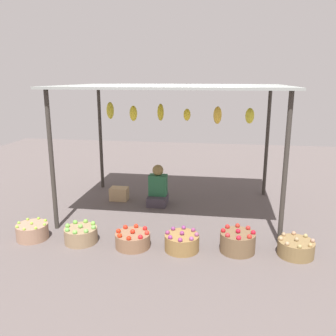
{
  "coord_description": "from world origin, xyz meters",
  "views": [
    {
      "loc": [
        0.87,
        -6.2,
        2.39
      ],
      "look_at": [
        0.0,
        -0.62,
        0.95
      ],
      "focal_mm": 38.1,
      "sensor_mm": 36.0,
      "label": 1
    }
  ],
  "objects_px": {
    "basket_red_apples": "(238,242)",
    "basket_potatoes": "(296,248)",
    "vendor_person": "(158,189)",
    "basket_green_apples": "(81,234)",
    "wooden_crate_near_vendor": "(119,194)",
    "basket_limes": "(32,231)",
    "basket_red_tomatoes": "(133,239)",
    "basket_purple_onions": "(182,242)"
  },
  "relations": [
    {
      "from": "basket_purple_onions",
      "to": "basket_potatoes",
      "type": "bearing_deg",
      "value": 2.82
    },
    {
      "from": "vendor_person",
      "to": "basket_red_apples",
      "type": "distance_m",
      "value": 2.27
    },
    {
      "from": "wooden_crate_near_vendor",
      "to": "basket_green_apples",
      "type": "bearing_deg",
      "value": -90.78
    },
    {
      "from": "basket_red_apples",
      "to": "basket_potatoes",
      "type": "height_order",
      "value": "basket_red_apples"
    },
    {
      "from": "basket_limes",
      "to": "basket_red_apples",
      "type": "bearing_deg",
      "value": 1.26
    },
    {
      "from": "basket_limes",
      "to": "basket_red_tomatoes",
      "type": "xyz_separation_m",
      "value": [
        1.57,
        -0.02,
        -0.01
      ]
    },
    {
      "from": "basket_red_tomatoes",
      "to": "basket_red_apples",
      "type": "height_order",
      "value": "basket_red_apples"
    },
    {
      "from": "basket_potatoes",
      "to": "basket_red_tomatoes",
      "type": "bearing_deg",
      "value": -177.8
    },
    {
      "from": "basket_green_apples",
      "to": "wooden_crate_near_vendor",
      "type": "height_order",
      "value": "basket_green_apples"
    },
    {
      "from": "basket_green_apples",
      "to": "wooden_crate_near_vendor",
      "type": "relative_size",
      "value": 1.39
    },
    {
      "from": "vendor_person",
      "to": "basket_limes",
      "type": "bearing_deg",
      "value": -131.75
    },
    {
      "from": "vendor_person",
      "to": "basket_red_tomatoes",
      "type": "distance_m",
      "value": 1.84
    },
    {
      "from": "basket_purple_onions",
      "to": "wooden_crate_near_vendor",
      "type": "height_order",
      "value": "basket_purple_onions"
    },
    {
      "from": "wooden_crate_near_vendor",
      "to": "basket_limes",
      "type": "bearing_deg",
      "value": -112.64
    },
    {
      "from": "basket_red_tomatoes",
      "to": "basket_potatoes",
      "type": "xyz_separation_m",
      "value": [
        2.28,
        0.09,
        0.0
      ]
    },
    {
      "from": "vendor_person",
      "to": "basket_limes",
      "type": "height_order",
      "value": "vendor_person"
    },
    {
      "from": "basket_green_apples",
      "to": "basket_potatoes",
      "type": "relative_size",
      "value": 0.99
    },
    {
      "from": "basket_red_tomatoes",
      "to": "basket_purple_onions",
      "type": "height_order",
      "value": "basket_purple_onions"
    },
    {
      "from": "vendor_person",
      "to": "basket_red_tomatoes",
      "type": "height_order",
      "value": "vendor_person"
    },
    {
      "from": "vendor_person",
      "to": "basket_purple_onions",
      "type": "relative_size",
      "value": 1.59
    },
    {
      "from": "basket_purple_onions",
      "to": "basket_red_apples",
      "type": "bearing_deg",
      "value": 5.87
    },
    {
      "from": "basket_red_tomatoes",
      "to": "basket_green_apples",
      "type": "bearing_deg",
      "value": 177.91
    },
    {
      "from": "basket_green_apples",
      "to": "basket_red_apples",
      "type": "height_order",
      "value": "basket_red_apples"
    },
    {
      "from": "basket_red_apples",
      "to": "basket_potatoes",
      "type": "bearing_deg",
      "value": -0.19
    },
    {
      "from": "vendor_person",
      "to": "basket_potatoes",
      "type": "bearing_deg",
      "value": -37.71
    },
    {
      "from": "basket_red_apples",
      "to": "wooden_crate_near_vendor",
      "type": "relative_size",
      "value": 1.41
    },
    {
      "from": "basket_red_tomatoes",
      "to": "basket_limes",
      "type": "bearing_deg",
      "value": 179.16
    },
    {
      "from": "basket_limes",
      "to": "wooden_crate_near_vendor",
      "type": "xyz_separation_m",
      "value": [
        0.8,
        1.92,
        0.01
      ]
    },
    {
      "from": "basket_purple_onions",
      "to": "wooden_crate_near_vendor",
      "type": "bearing_deg",
      "value": 127.64
    },
    {
      "from": "basket_purple_onions",
      "to": "basket_green_apples",
      "type": "bearing_deg",
      "value": 179.28
    },
    {
      "from": "basket_limes",
      "to": "basket_green_apples",
      "type": "relative_size",
      "value": 0.97
    },
    {
      "from": "vendor_person",
      "to": "basket_red_tomatoes",
      "type": "relative_size",
      "value": 1.54
    },
    {
      "from": "vendor_person",
      "to": "basket_green_apples",
      "type": "height_order",
      "value": "vendor_person"
    },
    {
      "from": "basket_limes",
      "to": "basket_purple_onions",
      "type": "distance_m",
      "value": 2.29
    },
    {
      "from": "basket_green_apples",
      "to": "basket_potatoes",
      "type": "xyz_separation_m",
      "value": [
        3.09,
        0.06,
        -0.01
      ]
    },
    {
      "from": "basket_purple_onions",
      "to": "wooden_crate_near_vendor",
      "type": "xyz_separation_m",
      "value": [
        -1.49,
        1.93,
        0.01
      ]
    },
    {
      "from": "vendor_person",
      "to": "basket_red_apples",
      "type": "bearing_deg",
      "value": -49.95
    },
    {
      "from": "basket_red_apples",
      "to": "basket_purple_onions",
      "type": "bearing_deg",
      "value": -174.13
    },
    {
      "from": "basket_green_apples",
      "to": "basket_potatoes",
      "type": "bearing_deg",
      "value": 1.09
    },
    {
      "from": "basket_red_apples",
      "to": "basket_potatoes",
      "type": "xyz_separation_m",
      "value": [
        0.79,
        -0.0,
        -0.03
      ]
    },
    {
      "from": "vendor_person",
      "to": "basket_red_apples",
      "type": "xyz_separation_m",
      "value": [
        1.46,
        -1.74,
        -0.15
      ]
    },
    {
      "from": "basket_green_apples",
      "to": "basket_purple_onions",
      "type": "relative_size",
      "value": 0.99
    }
  ]
}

